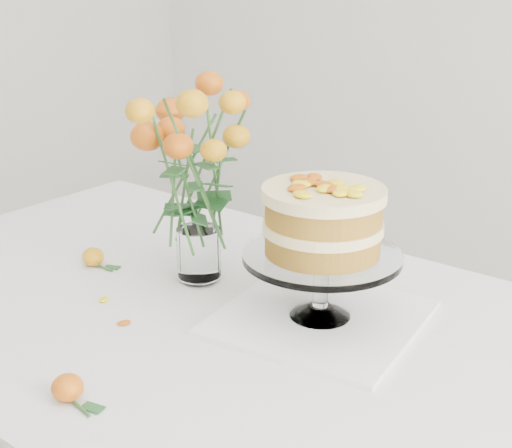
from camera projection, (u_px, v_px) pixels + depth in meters
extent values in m
cube|color=tan|center=(187.00, 312.00, 1.35)|extent=(1.40, 0.90, 0.04)
cylinder|color=tan|center=(125.00, 322.00, 2.12)|extent=(0.06, 0.06, 0.71)
cube|color=silver|center=(187.00, 301.00, 1.35)|extent=(1.42, 0.92, 0.01)
cube|color=silver|center=(319.00, 273.00, 1.72)|extent=(1.42, 0.01, 0.20)
cube|color=white|center=(320.00, 318.00, 1.26)|extent=(0.37, 0.37, 0.01)
cylinder|color=white|center=(321.00, 282.00, 1.24)|extent=(0.03, 0.03, 0.09)
cylinder|color=white|center=(322.00, 256.00, 1.22)|extent=(0.28, 0.28, 0.01)
cylinder|color=olive|center=(322.00, 242.00, 1.21)|extent=(0.25, 0.25, 0.04)
cylinder|color=beige|center=(323.00, 226.00, 1.20)|extent=(0.26, 0.26, 0.02)
cylinder|color=olive|center=(323.00, 210.00, 1.19)|extent=(0.25, 0.25, 0.04)
cylinder|color=beige|center=(324.00, 193.00, 1.18)|extent=(0.27, 0.27, 0.02)
cylinder|color=white|center=(200.00, 278.00, 1.43)|extent=(0.07, 0.07, 0.01)
cylinder|color=white|center=(199.00, 253.00, 1.41)|extent=(0.09, 0.09, 0.10)
ellipsoid|color=#F1A314|center=(93.00, 257.00, 1.49)|extent=(0.05, 0.05, 0.04)
cylinder|color=#2E5C24|center=(104.00, 268.00, 1.48)|extent=(0.06, 0.01, 0.00)
ellipsoid|color=#BF5A09|center=(67.00, 388.00, 1.03)|extent=(0.05, 0.05, 0.04)
cylinder|color=#2E5C24|center=(80.00, 408.00, 1.01)|extent=(0.06, 0.01, 0.00)
ellipsoid|color=yellow|center=(104.00, 300.00, 1.34)|extent=(0.03, 0.02, 0.00)
ellipsoid|color=yellow|center=(124.00, 323.00, 1.25)|extent=(0.03, 0.02, 0.00)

